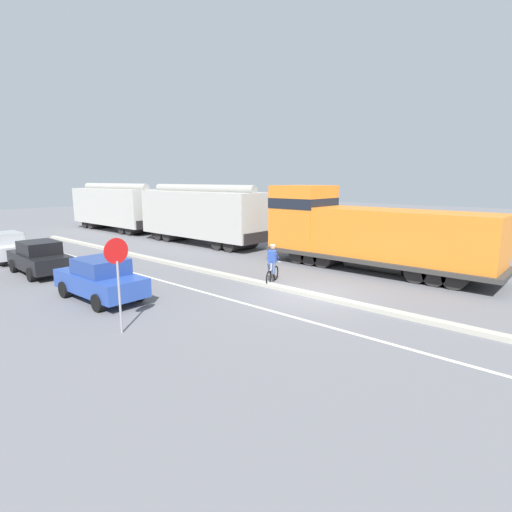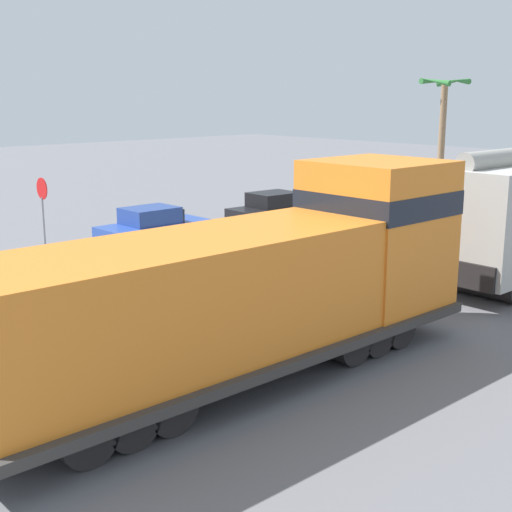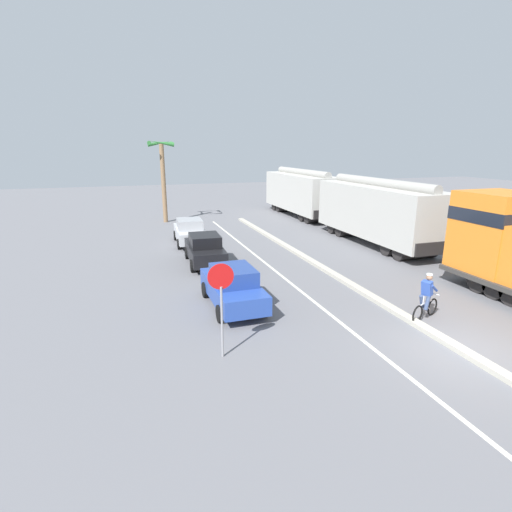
# 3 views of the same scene
# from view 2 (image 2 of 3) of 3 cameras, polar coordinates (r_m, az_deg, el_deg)

# --- Properties ---
(ground_plane) EXTENTS (120.00, 120.00, 0.00)m
(ground_plane) POSITION_cam_2_polar(r_m,az_deg,el_deg) (19.39, -12.48, -4.58)
(ground_plane) COLOR slate
(median_curb) EXTENTS (0.36, 36.00, 0.16)m
(median_curb) POSITION_cam_2_polar(r_m,az_deg,el_deg) (22.80, 0.65, -1.43)
(median_curb) COLOR #B2AD9E
(median_curb) RESTS_ON ground
(lane_stripe) EXTENTS (0.14, 36.00, 0.01)m
(lane_stripe) POSITION_cam_2_polar(r_m,az_deg,el_deg) (24.58, -3.16, -0.57)
(lane_stripe) COLOR silver
(lane_stripe) RESTS_ON ground
(locomotive) EXTENTS (3.10, 11.61, 4.20)m
(locomotive) POSITION_cam_2_polar(r_m,az_deg,el_deg) (14.74, 0.91, -2.55)
(locomotive) COLOR orange
(locomotive) RESTS_ON ground
(parked_car_blue) EXTENTS (1.86, 4.21, 1.62)m
(parked_car_blue) POSITION_cam_2_polar(r_m,az_deg,el_deg) (26.73, -8.23, 2.19)
(parked_car_blue) COLOR #28479E
(parked_car_blue) RESTS_ON ground
(parked_car_black) EXTENTS (1.99, 4.28, 1.62)m
(parked_car_black) POSITION_cam_2_polar(r_m,az_deg,el_deg) (30.45, 1.55, 3.63)
(parked_car_black) COLOR black
(parked_car_black) RESTS_ON ground
(parked_car_silver) EXTENTS (1.97, 4.27, 1.62)m
(parked_car_silver) POSITION_cam_2_polar(r_m,az_deg,el_deg) (33.98, 7.49, 4.50)
(parked_car_silver) COLOR #B7BABF
(parked_car_silver) RESTS_ON ground
(cyclist) EXTENTS (1.61, 0.73, 1.71)m
(cyclist) POSITION_cam_2_polar(r_m,az_deg,el_deg) (19.83, -6.03, -1.49)
(cyclist) COLOR black
(cyclist) RESTS_ON ground
(stop_sign) EXTENTS (0.76, 0.08, 2.88)m
(stop_sign) POSITION_cam_2_polar(r_m,az_deg,el_deg) (25.85, -16.70, 4.13)
(stop_sign) COLOR gray
(stop_sign) RESTS_ON ground
(palm_tree_near) EXTENTS (2.22, 2.22, 6.64)m
(palm_tree_near) POSITION_cam_2_polar(r_m,az_deg,el_deg) (40.83, 14.75, 11.01)
(palm_tree_near) COLOR #846647
(palm_tree_near) RESTS_ON ground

